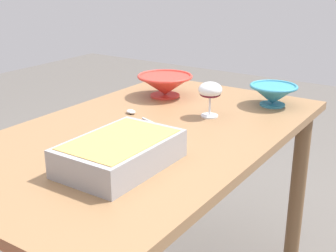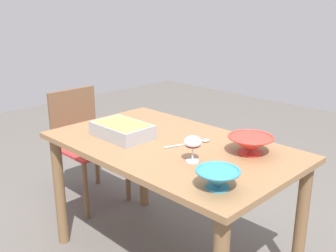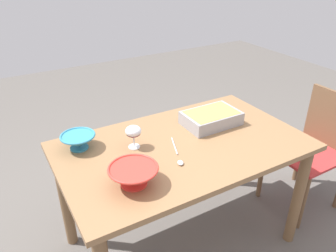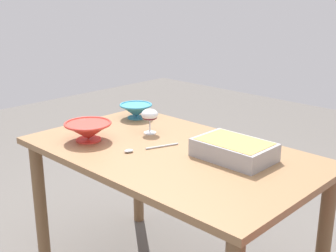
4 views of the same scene
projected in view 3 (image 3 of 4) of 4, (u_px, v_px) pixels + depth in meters
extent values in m
plane|color=#5B5651|center=(181.00, 239.00, 2.20)|extent=(8.00, 8.00, 0.00)
cube|color=olive|center=(183.00, 146.00, 1.85)|extent=(1.39, 0.83, 0.03)
cylinder|color=brown|center=(226.00, 145.00, 2.58)|extent=(0.07, 0.07, 0.72)
cylinder|color=brown|center=(65.00, 199.00, 2.02)|extent=(0.07, 0.07, 0.72)
cylinder|color=brown|center=(298.00, 197.00, 2.04)|extent=(0.07, 0.07, 0.72)
cube|color=#B22D2D|center=(307.00, 153.00, 2.33)|extent=(0.45, 0.42, 0.02)
cube|color=brown|center=(333.00, 120.00, 2.32)|extent=(0.02, 0.40, 0.41)
cylinder|color=brown|center=(261.00, 173.00, 2.50)|extent=(0.04, 0.04, 0.43)
cylinder|color=brown|center=(303.00, 203.00, 2.20)|extent=(0.04, 0.04, 0.43)
cylinder|color=brown|center=(299.00, 158.00, 2.68)|extent=(0.04, 0.04, 0.43)
cylinder|color=white|center=(134.00, 147.00, 1.81)|extent=(0.06, 0.06, 0.01)
cylinder|color=white|center=(134.00, 141.00, 1.80)|extent=(0.01, 0.01, 0.07)
ellipsoid|color=white|center=(133.00, 131.00, 1.77)|extent=(0.09, 0.09, 0.06)
ellipsoid|color=#4C0A19|center=(133.00, 134.00, 1.77)|extent=(0.08, 0.08, 0.03)
cube|color=#99999E|center=(211.00, 118.00, 2.04)|extent=(0.34, 0.22, 0.08)
cube|color=tan|center=(211.00, 114.00, 2.02)|extent=(0.31, 0.20, 0.02)
cylinder|color=red|center=(134.00, 183.00, 1.53)|extent=(0.13, 0.13, 0.01)
cone|color=red|center=(134.00, 175.00, 1.51)|extent=(0.23, 0.23, 0.08)
torus|color=red|center=(133.00, 168.00, 1.49)|extent=(0.24, 0.24, 0.01)
cylinder|color=teal|center=(79.00, 148.00, 1.80)|extent=(0.10, 0.10, 0.01)
cone|color=teal|center=(78.00, 141.00, 1.79)|extent=(0.18, 0.18, 0.07)
torus|color=teal|center=(78.00, 136.00, 1.77)|extent=(0.19, 0.19, 0.01)
cylinder|color=silver|center=(174.00, 146.00, 1.82)|extent=(0.07, 0.16, 0.01)
ellipsoid|color=silver|center=(180.00, 163.00, 1.67)|extent=(0.04, 0.05, 0.01)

